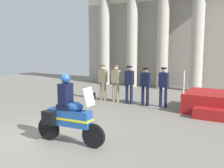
# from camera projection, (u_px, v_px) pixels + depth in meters

# --- Properties ---
(ground_plane) EXTENTS (28.00, 28.00, 0.00)m
(ground_plane) POSITION_uv_depth(u_px,v_px,m) (43.00, 140.00, 7.71)
(ground_plane) COLOR gray
(colonnade_backdrop) EXTENTS (9.55, 1.54, 6.79)m
(colonnade_backdrop) POSITION_uv_depth(u_px,v_px,m) (150.00, 28.00, 16.97)
(colonnade_backdrop) COLOR #A49F91
(colonnade_backdrop) RESTS_ON ground_plane
(reviewing_stand) EXTENTS (2.52, 2.49, 1.68)m
(reviewing_stand) POSITION_uv_depth(u_px,v_px,m) (219.00, 103.00, 10.68)
(reviewing_stand) COLOR #A51919
(reviewing_stand) RESTS_ON ground_plane
(officer_in_row_0) EXTENTS (0.38, 0.24, 1.69)m
(officer_in_row_0) POSITION_uv_depth(u_px,v_px,m) (103.00, 80.00, 12.95)
(officer_in_row_0) COLOR #847A5B
(officer_in_row_0) RESTS_ON ground_plane
(officer_in_row_1) EXTENTS (0.38, 0.24, 1.71)m
(officer_in_row_1) POSITION_uv_depth(u_px,v_px,m) (116.00, 80.00, 12.54)
(officer_in_row_1) COLOR gray
(officer_in_row_1) RESTS_ON ground_plane
(officer_in_row_2) EXTENTS (0.38, 0.24, 1.71)m
(officer_in_row_2) POSITION_uv_depth(u_px,v_px,m) (129.00, 82.00, 12.16)
(officer_in_row_2) COLOR #141938
(officer_in_row_2) RESTS_ON ground_plane
(officer_in_row_3) EXTENTS (0.38, 0.24, 1.65)m
(officer_in_row_3) POSITION_uv_depth(u_px,v_px,m) (145.00, 84.00, 11.80)
(officer_in_row_3) COLOR black
(officer_in_row_3) RESTS_ON ground_plane
(officer_in_row_4) EXTENTS (0.38, 0.24, 1.70)m
(officer_in_row_4) POSITION_uv_depth(u_px,v_px,m) (164.00, 84.00, 11.51)
(officer_in_row_4) COLOR #141938
(officer_in_row_4) RESTS_ON ground_plane
(motorcycle_with_rider) EXTENTS (2.09, 0.72, 1.90)m
(motorcycle_with_rider) POSITION_uv_depth(u_px,v_px,m) (68.00, 115.00, 7.34)
(motorcycle_with_rider) COLOR black
(motorcycle_with_rider) RESTS_ON ground_plane
(briefcase_on_ground) EXTENTS (0.10, 0.32, 0.36)m
(briefcase_on_ground) POSITION_uv_depth(u_px,v_px,m) (93.00, 97.00, 13.07)
(briefcase_on_ground) COLOR black
(briefcase_on_ground) RESTS_ON ground_plane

